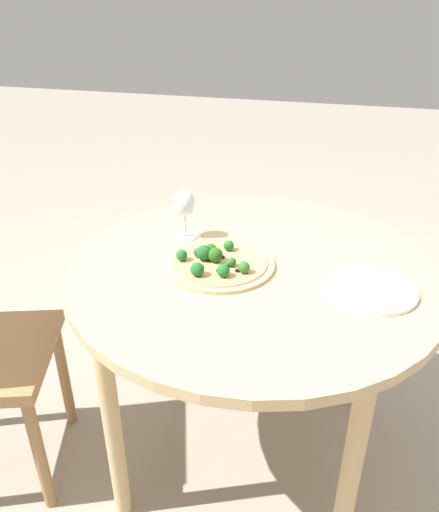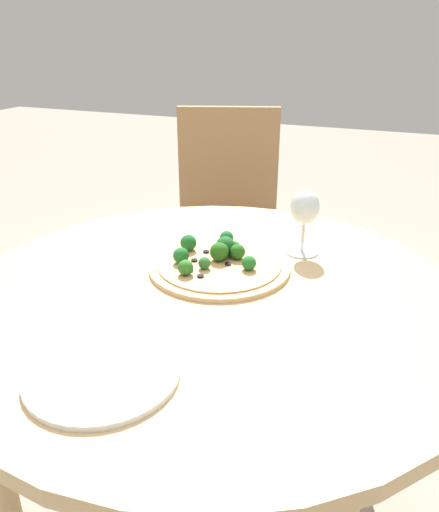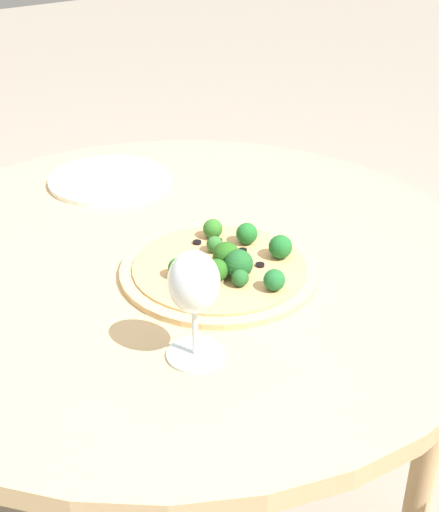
{
  "view_description": "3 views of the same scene",
  "coord_description": "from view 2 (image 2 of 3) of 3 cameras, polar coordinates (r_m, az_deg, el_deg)",
  "views": [
    {
      "loc": [
        0.22,
        -1.2,
        1.43
      ],
      "look_at": [
        -0.09,
        -0.02,
        0.76
      ],
      "focal_mm": 35.0,
      "sensor_mm": 36.0,
      "label": 1
    },
    {
      "loc": [
        0.82,
        0.34,
        1.22
      ],
      "look_at": [
        -0.09,
        -0.02,
        0.76
      ],
      "focal_mm": 35.0,
      "sensor_mm": 36.0,
      "label": 2
    },
    {
      "loc": [
        -0.86,
        0.54,
        1.31
      ],
      "look_at": [
        -0.09,
        -0.02,
        0.76
      ],
      "focal_mm": 50.0,
      "sensor_mm": 36.0,
      "label": 3
    }
  ],
  "objects": [
    {
      "name": "dining_table",
      "position": [
        1.05,
        -0.84,
        -7.68
      ],
      "size": [
        1.03,
        1.03,
        0.73
      ],
      "color": "tan",
      "rests_on": "ground_plane"
    },
    {
      "name": "chair",
      "position": [
        1.9,
        0.85,
        3.1
      ],
      "size": [
        0.51,
        0.51,
        0.95
      ],
      "rotation": [
        0.0,
        0.0,
        -4.38
      ],
      "color": "#997047",
      "rests_on": "ground_plane"
    },
    {
      "name": "pizza",
      "position": [
        1.1,
        -0.14,
        -0.65
      ],
      "size": [
        0.31,
        0.31,
        0.06
      ],
      "color": "tan",
      "rests_on": "dining_table"
    },
    {
      "name": "wine_glass",
      "position": [
        1.15,
        9.72,
        5.17
      ],
      "size": [
        0.08,
        0.08,
        0.15
      ],
      "color": "silver",
      "rests_on": "dining_table"
    },
    {
      "name": "plate_near",
      "position": [
        0.8,
        -13.2,
        -12.9
      ],
      "size": [
        0.24,
        0.24,
        0.01
      ],
      "color": "silver",
      "rests_on": "dining_table"
    }
  ]
}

